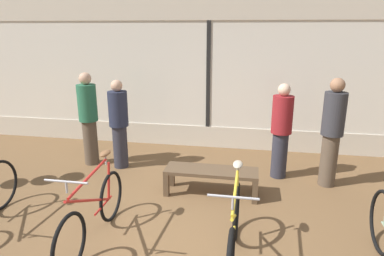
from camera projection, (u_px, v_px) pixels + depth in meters
name	position (u px, v px, depth m)	size (l,w,h in m)	color
ground_plane	(167.00, 245.00, 4.02)	(24.00, 24.00, 0.00)	brown
shop_back_wall	(209.00, 70.00, 6.93)	(12.00, 0.08, 3.20)	beige
bicycle_left	(93.00, 213.00, 3.99)	(0.46, 1.72, 1.01)	black
bicycle_right	(234.00, 231.00, 3.62)	(0.46, 1.70, 1.03)	black
display_bench	(211.00, 174.00, 5.17)	(1.40, 0.44, 0.41)	brown
customer_near_rack	(281.00, 130.00, 5.65)	(0.37, 0.37, 1.61)	#2D2D38
customer_by_window	(332.00, 131.00, 5.32)	(0.42, 0.42, 1.74)	brown
customer_mid_floor	(88.00, 117.00, 6.21)	(0.45, 0.45, 1.71)	brown
customer_near_bench	(119.00, 123.00, 6.07)	(0.40, 0.40, 1.60)	#2D2D38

